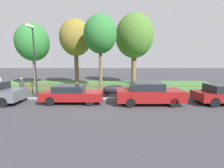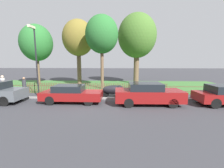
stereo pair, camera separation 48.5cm
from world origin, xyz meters
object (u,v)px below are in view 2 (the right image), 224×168
(covered_motorcycle, at_px, (114,90))
(tree_far_left, at_px, (137,36))
(parked_car_black_saloon, at_px, (72,94))
(parked_car_navy_estate, at_px, (148,93))
(pedestrian_by_lamp, at_px, (3,84))
(pedestrian_near_fence, at_px, (24,85))
(tree_nearest_kerb, at_px, (36,43))
(tree_mid_park, at_px, (102,35))
(tree_behind_motorcycle, at_px, (78,38))
(street_lamp, at_px, (35,54))

(covered_motorcycle, bearing_deg, tree_far_left, 68.30)
(parked_car_black_saloon, xyz_separation_m, parked_car_navy_estate, (5.30, -0.18, 0.10))
(pedestrian_by_lamp, bearing_deg, tree_far_left, -90.34)
(pedestrian_near_fence, bearing_deg, tree_nearest_kerb, -64.52)
(parked_car_black_saloon, relative_size, tree_mid_park, 0.55)
(tree_mid_park, relative_size, pedestrian_near_fence, 4.82)
(pedestrian_by_lamp, bearing_deg, tree_nearest_kerb, -30.49)
(tree_mid_park, bearing_deg, tree_behind_motorcycle, 137.96)
(parked_car_black_saloon, xyz_separation_m, pedestrian_by_lamp, (-6.61, 2.00, 0.33))
(tree_behind_motorcycle, bearing_deg, covered_motorcycle, -55.31)
(tree_far_left, xyz_separation_m, street_lamp, (-8.86, -8.40, -2.63))
(pedestrian_near_fence, bearing_deg, pedestrian_by_lamp, 8.92)
(pedestrian_by_lamp, bearing_deg, covered_motorcycle, -123.91)
(pedestrian_by_lamp, distance_m, street_lamp, 4.25)
(street_lamp, bearing_deg, covered_motorcycle, 3.84)
(parked_car_navy_estate, bearing_deg, pedestrian_by_lamp, 168.57)
(tree_far_left, bearing_deg, parked_car_black_saloon, -119.79)
(parked_car_navy_estate, relative_size, tree_far_left, 0.50)
(tree_far_left, height_order, pedestrian_near_fence, tree_far_left)
(tree_nearest_kerb, distance_m, street_lamp, 7.94)
(tree_behind_motorcycle, xyz_separation_m, street_lamp, (-1.51, -7.24, -2.24))
(street_lamp, bearing_deg, parked_car_black_saloon, -23.60)
(tree_far_left, height_order, street_lamp, tree_far_left)
(tree_behind_motorcycle, relative_size, street_lamp, 1.44)
(parked_car_black_saloon, xyz_separation_m, tree_far_left, (5.62, 9.81, 5.50))
(parked_car_navy_estate, distance_m, covered_motorcycle, 3.07)
(parked_car_black_saloon, distance_m, parked_car_navy_estate, 5.31)
(pedestrian_near_fence, relative_size, street_lamp, 0.28)
(tree_behind_motorcycle, height_order, pedestrian_by_lamp, tree_behind_motorcycle)
(tree_behind_motorcycle, xyz_separation_m, tree_far_left, (7.35, 1.16, 0.39))
(tree_far_left, bearing_deg, tree_nearest_kerb, -173.00)
(covered_motorcycle, bearing_deg, parked_car_black_saloon, -151.92)
(tree_nearest_kerb, distance_m, tree_far_left, 12.62)
(covered_motorcycle, bearing_deg, street_lamp, -179.62)
(parked_car_navy_estate, relative_size, tree_nearest_kerb, 0.60)
(parked_car_black_saloon, height_order, tree_nearest_kerb, tree_nearest_kerb)
(parked_car_navy_estate, relative_size, pedestrian_near_fence, 2.83)
(parked_car_navy_estate, height_order, pedestrian_near_fence, pedestrian_near_fence)
(parked_car_black_saloon, height_order, tree_mid_park, tree_mid_park)
(tree_behind_motorcycle, xyz_separation_m, pedestrian_by_lamp, (-4.87, -6.66, -4.78))
(tree_far_left, bearing_deg, covered_motorcycle, -108.24)
(tree_nearest_kerb, distance_m, pedestrian_by_lamp, 7.57)
(parked_car_black_saloon, height_order, tree_far_left, tree_far_left)
(tree_nearest_kerb, bearing_deg, parked_car_navy_estate, -34.78)
(parked_car_navy_estate, height_order, pedestrian_by_lamp, pedestrian_by_lamp)
(tree_nearest_kerb, distance_m, pedestrian_near_fence, 7.84)
(tree_mid_park, bearing_deg, tree_nearest_kerb, 162.97)
(covered_motorcycle, height_order, pedestrian_near_fence, pedestrian_near_fence)
(pedestrian_near_fence, distance_m, street_lamp, 3.10)
(covered_motorcycle, height_order, tree_far_left, tree_far_left)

